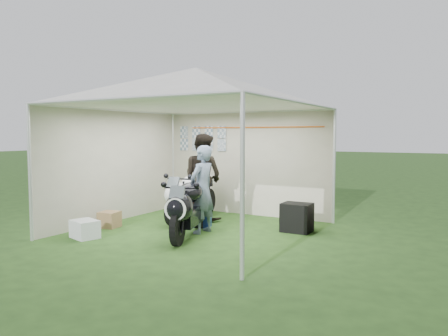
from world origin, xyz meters
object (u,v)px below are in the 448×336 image
(person_dark_jacket, at_px, (203,177))
(crate_1, at_px, (109,219))
(motorcycle_white, at_px, (189,195))
(equipment_box, at_px, (297,217))
(motorcycle_black, at_px, (188,207))
(canopy_tent, at_px, (197,91))
(person_blue_jacket, at_px, (202,189))
(paddock_stand, at_px, (201,220))
(crate_0, at_px, (85,229))

(person_dark_jacket, distance_m, crate_1, 2.07)
(motorcycle_white, height_order, equipment_box, motorcycle_white)
(motorcycle_black, distance_m, crate_1, 1.84)
(canopy_tent, height_order, person_dark_jacket, canopy_tent)
(motorcycle_white, bearing_deg, person_blue_jacket, -48.24)
(paddock_stand, relative_size, crate_1, 1.12)
(crate_0, bearing_deg, person_dark_jacket, 69.31)
(canopy_tent, height_order, motorcycle_white, canopy_tent)
(motorcycle_white, relative_size, crate_1, 5.76)
(motorcycle_white, xyz_separation_m, person_blue_jacket, (0.83, -0.79, 0.26))
(paddock_stand, distance_m, crate_1, 1.76)
(canopy_tent, distance_m, crate_1, 2.98)
(person_blue_jacket, height_order, equipment_box, person_blue_jacket)
(person_blue_jacket, xyz_separation_m, crate_1, (-1.80, -0.51, -0.65))
(canopy_tent, relative_size, crate_1, 16.47)
(motorcycle_white, height_order, paddock_stand, motorcycle_white)
(motorcycle_white, distance_m, crate_0, 2.30)
(canopy_tent, bearing_deg, paddock_stand, 111.47)
(canopy_tent, height_order, paddock_stand, canopy_tent)
(canopy_tent, distance_m, person_dark_jacket, 1.97)
(person_dark_jacket, bearing_deg, crate_1, 60.20)
(equipment_box, bearing_deg, person_blue_jacket, -147.51)
(person_dark_jacket, relative_size, crate_1, 5.28)
(crate_1, bearing_deg, crate_0, -73.17)
(person_blue_jacket, bearing_deg, motorcycle_white, -129.59)
(equipment_box, distance_m, crate_1, 3.58)
(canopy_tent, bearing_deg, person_blue_jacket, -27.70)
(motorcycle_white, relative_size, motorcycle_black, 1.03)
(canopy_tent, relative_size, equipment_box, 10.67)
(canopy_tent, height_order, equipment_box, canopy_tent)
(equipment_box, bearing_deg, motorcycle_black, -136.76)
(crate_1, bearing_deg, motorcycle_white, 53.18)
(motorcycle_white, distance_m, person_dark_jacket, 0.47)
(person_blue_jacket, distance_m, crate_0, 2.16)
(canopy_tent, distance_m, crate_0, 3.14)
(motorcycle_black, distance_m, crate_0, 1.83)
(motorcycle_black, xyz_separation_m, crate_0, (-1.54, -0.90, -0.39))
(person_blue_jacket, bearing_deg, motorcycle_black, 3.03)
(canopy_tent, bearing_deg, equipment_box, 27.33)
(paddock_stand, relative_size, crate_0, 0.82)
(paddock_stand, distance_m, crate_0, 2.16)
(motorcycle_black, height_order, equipment_box, motorcycle_black)
(person_dark_jacket, height_order, crate_0, person_dark_jacket)
(motorcycle_black, bearing_deg, crate_0, -168.03)
(motorcycle_black, relative_size, equipment_box, 3.63)
(equipment_box, height_order, crate_1, equipment_box)
(motorcycle_white, xyz_separation_m, crate_1, (-0.97, -1.30, -0.39))
(canopy_tent, xyz_separation_m, crate_1, (-1.63, -0.60, -2.42))
(person_dark_jacket, bearing_deg, crate_0, 76.52)
(person_blue_jacket, height_order, crate_0, person_blue_jacket)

